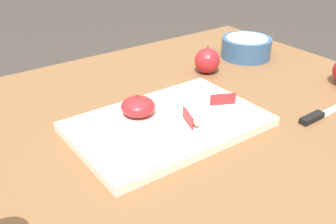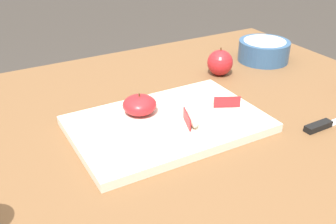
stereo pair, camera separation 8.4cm
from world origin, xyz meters
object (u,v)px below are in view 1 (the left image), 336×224
Objects in this scene: whole_apple_crimson at (207,61)px; apple_wedge_left at (192,117)px; cutting_board at (168,124)px; apple_wedge_middle at (222,97)px; paring_knife at (315,117)px; ceramic_fruit_bowl at (246,47)px; apple_half_skin_up at (138,106)px.

apple_wedge_left is at bearing -136.34° from whole_apple_crimson.
cutting_board is 0.15m from apple_wedge_middle.
ceramic_fruit_bowl reaches higher than paring_knife.
cutting_board is 5.44× the size of apple_half_skin_up.
apple_wedge_middle is at bearing 132.52° from paring_knife.
apple_half_skin_up is at bearing 123.95° from cutting_board.
cutting_board is 6.09× the size of apple_wedge_left.
ceramic_fruit_bowl is at bearing 25.01° from cutting_board.
apple_wedge_left is 0.84× the size of whole_apple_crimson.
apple_wedge_left is at bearing -163.66° from apple_wedge_middle.
paring_knife is at bearing -33.58° from apple_half_skin_up.
apple_wedge_left is 0.33m from whole_apple_crimson.
apple_half_skin_up is at bearing 161.30° from apple_wedge_middle.
whole_apple_crimson is (0.24, 0.23, 0.00)m from apple_wedge_left.
apple_half_skin_up reaches higher than cutting_board.
ceramic_fruit_bowl is (0.19, 0.03, -0.00)m from whole_apple_crimson.
paring_knife is at bearing -47.48° from apple_wedge_middle.
apple_wedge_left is at bearing 154.51° from paring_knife.
apple_wedge_left reaches higher than paring_knife.
cutting_board is 2.58× the size of paring_knife.
apple_half_skin_up reaches higher than apple_wedge_middle.
apple_wedge_left is at bearing -48.55° from cutting_board.
whole_apple_crimson reaches higher than paring_knife.
ceramic_fruit_bowl is at bearing 7.91° from whole_apple_crimson.
whole_apple_crimson is at bearing 34.48° from cutting_board.
ceramic_fruit_bowl reaches higher than apple_wedge_left.
paring_knife is at bearing -25.49° from apple_wedge_left.
apple_half_skin_up is 0.53m from ceramic_fruit_bowl.
ceramic_fruit_bowl is (0.16, 0.38, 0.03)m from paring_knife.
ceramic_fruit_bowl is (0.31, 0.22, -0.00)m from apple_wedge_middle.
apple_half_skin_up is 0.48× the size of paring_knife.
apple_wedge_left is at bearing -52.83° from apple_half_skin_up.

